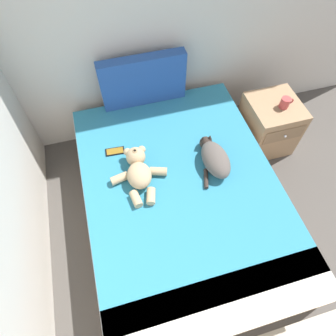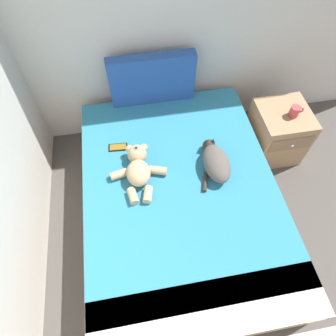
# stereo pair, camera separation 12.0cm
# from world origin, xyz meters

# --- Properties ---
(bed) EXTENTS (1.47, 2.00, 0.46)m
(bed) POSITION_xyz_m (1.10, 3.43, 0.23)
(bed) COLOR #9E7A56
(bed) RESTS_ON ground_plane
(patterned_cushion) EXTENTS (0.72, 0.10, 0.45)m
(patterned_cushion) POSITION_xyz_m (1.04, 4.36, 0.69)
(patterned_cushion) COLOR #264C99
(patterned_cushion) RESTS_ON bed
(cat) EXTENTS (0.25, 0.43, 0.15)m
(cat) POSITION_xyz_m (1.39, 3.55, 0.53)
(cat) COLOR #59514C
(cat) RESTS_ON bed
(teddy_bear) EXTENTS (0.43, 0.48, 0.16)m
(teddy_bear) POSITION_xyz_m (0.82, 3.59, 0.53)
(teddy_bear) COLOR tan
(teddy_bear) RESTS_ON bed
(cell_phone) EXTENTS (0.15, 0.08, 0.01)m
(cell_phone) POSITION_xyz_m (0.68, 3.86, 0.47)
(cell_phone) COLOR black
(cell_phone) RESTS_ON bed
(nightstand) EXTENTS (0.44, 0.48, 0.52)m
(nightstand) POSITION_xyz_m (2.12, 3.94, 0.26)
(nightstand) COLOR #9E7A56
(nightstand) RESTS_ON ground_plane
(mug) EXTENTS (0.12, 0.08, 0.09)m
(mug) POSITION_xyz_m (2.16, 3.91, 0.56)
(mug) COLOR #B23F3F
(mug) RESTS_ON nightstand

